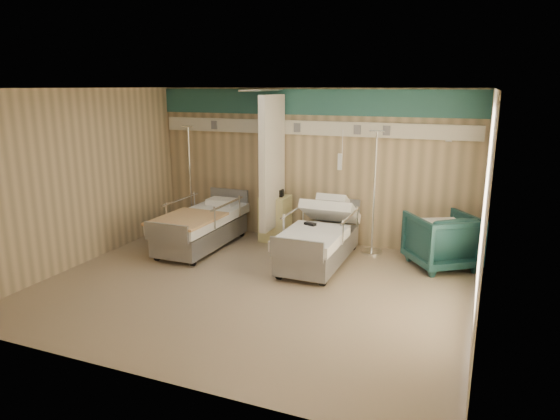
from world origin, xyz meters
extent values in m
cube|color=gray|center=(0.00, 0.00, 0.00)|extent=(6.00, 5.00, 0.00)
cube|color=tan|center=(0.00, 2.50, 1.40)|extent=(6.00, 0.04, 2.80)
cube|color=tan|center=(0.00, -2.50, 1.40)|extent=(6.00, 0.04, 2.80)
cube|color=tan|center=(-3.00, 0.00, 1.40)|extent=(0.04, 5.00, 2.80)
cube|color=tan|center=(3.00, 0.00, 1.40)|extent=(0.04, 5.00, 2.80)
cube|color=silver|center=(0.00, 0.00, 2.80)|extent=(6.00, 5.00, 0.04)
cube|color=#29605C|center=(0.00, 2.48, 2.55)|extent=(6.00, 0.04, 0.45)
cube|color=beige|center=(0.00, 2.45, 2.10)|extent=(5.88, 0.08, 0.25)
cylinder|color=silver|center=(-0.50, 1.60, 2.76)|extent=(0.03, 1.80, 0.03)
cube|color=beige|center=(-0.50, 1.95, 1.51)|extent=(0.12, 0.90, 2.35)
cube|color=#D7CD86|center=(-0.55, 2.20, 0.42)|extent=(0.50, 0.48, 0.85)
imported|color=#1B4445|center=(2.45, 1.90, 0.44)|extent=(1.33, 1.33, 0.88)
cube|color=white|center=(2.46, 1.87, 0.91)|extent=(0.71, 0.69, 0.06)
cylinder|color=silver|center=(1.29, 2.17, 0.02)|extent=(0.38, 0.38, 0.03)
cylinder|color=silver|center=(1.29, 2.17, 1.05)|extent=(0.03, 0.03, 2.11)
cylinder|color=silver|center=(1.29, 2.17, 2.11)|extent=(0.25, 0.03, 0.03)
cylinder|color=silver|center=(-2.35, 2.18, 0.02)|extent=(0.37, 0.37, 0.03)
cylinder|color=silver|center=(-2.35, 2.18, 1.04)|extent=(0.03, 0.03, 2.07)
cylinder|color=silver|center=(-2.35, 2.18, 2.07)|extent=(0.25, 0.03, 0.03)
cube|color=black|center=(0.43, 1.32, 0.65)|extent=(0.21, 0.15, 0.04)
cube|color=tan|center=(-1.60, 0.84, 0.65)|extent=(0.98, 1.22, 0.04)
cube|color=black|center=(-0.51, 2.19, 0.92)|extent=(0.26, 0.19, 0.13)
cylinder|color=white|center=(-0.74, 2.28, 0.92)|extent=(0.12, 0.12, 0.14)
camera|label=1|loc=(2.92, -6.10, 2.83)|focal=32.00mm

